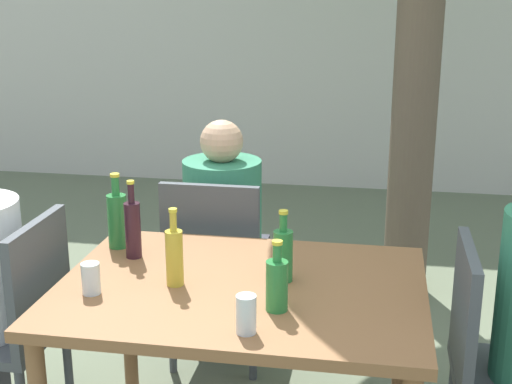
# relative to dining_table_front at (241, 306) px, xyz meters

# --- Properties ---
(cafe_building_wall) EXTENTS (10.00, 0.08, 2.80)m
(cafe_building_wall) POSITION_rel_dining_table_front_xyz_m (0.00, 3.91, 0.75)
(cafe_building_wall) COLOR beige
(cafe_building_wall) RESTS_ON ground_plane
(dining_table_front) EXTENTS (1.28, 0.94, 0.74)m
(dining_table_front) POSITION_rel_dining_table_front_xyz_m (0.00, 0.00, 0.00)
(dining_table_front) COLOR brown
(dining_table_front) RESTS_ON ground_plane
(patio_chair_0) EXTENTS (0.44, 0.44, 0.92)m
(patio_chair_0) POSITION_rel_dining_table_front_xyz_m (-0.87, 0.00, -0.13)
(patio_chair_0) COLOR #474C51
(patio_chair_0) RESTS_ON ground_plane
(patio_chair_1) EXTENTS (0.44, 0.44, 0.92)m
(patio_chair_1) POSITION_rel_dining_table_front_xyz_m (0.87, 0.00, -0.13)
(patio_chair_1) COLOR #474C51
(patio_chair_1) RESTS_ON ground_plane
(patio_chair_2) EXTENTS (0.44, 0.44, 0.92)m
(patio_chair_2) POSITION_rel_dining_table_front_xyz_m (-0.26, 0.70, -0.13)
(patio_chair_2) COLOR #474C51
(patio_chair_2) RESTS_ON ground_plane
(person_seated_2) EXTENTS (0.37, 0.58, 1.16)m
(person_seated_2) POSITION_rel_dining_table_front_xyz_m (-0.26, 0.94, -0.14)
(person_seated_2) COLOR #383842
(person_seated_2) RESTS_ON ground_plane
(green_bottle_0) EXTENTS (0.08, 0.08, 0.30)m
(green_bottle_0) POSITION_rel_dining_table_front_xyz_m (-0.55, 0.28, 0.20)
(green_bottle_0) COLOR #287A38
(green_bottle_0) RESTS_ON dining_table_front
(green_bottle_1) EXTENTS (0.07, 0.07, 0.26)m
(green_bottle_1) POSITION_rel_dining_table_front_xyz_m (0.14, 0.06, 0.18)
(green_bottle_1) COLOR #287A38
(green_bottle_1) RESTS_ON dining_table_front
(green_bottle_2) EXTENTS (0.07, 0.07, 0.24)m
(green_bottle_2) POSITION_rel_dining_table_front_xyz_m (0.15, -0.18, 0.18)
(green_bottle_2) COLOR #287A38
(green_bottle_2) RESTS_ON dining_table_front
(oil_cruet_3) EXTENTS (0.06, 0.06, 0.28)m
(oil_cruet_3) POSITION_rel_dining_table_front_xyz_m (-0.23, -0.04, 0.19)
(oil_cruet_3) COLOR gold
(oil_cruet_3) RESTS_ON dining_table_front
(wine_bottle_4) EXTENTS (0.06, 0.06, 0.31)m
(wine_bottle_4) POSITION_rel_dining_table_front_xyz_m (-0.46, 0.18, 0.20)
(wine_bottle_4) COLOR #331923
(wine_bottle_4) RESTS_ON dining_table_front
(drinking_glass_0) EXTENTS (0.06, 0.06, 0.12)m
(drinking_glass_0) POSITION_rel_dining_table_front_xyz_m (0.08, -0.35, 0.14)
(drinking_glass_0) COLOR silver
(drinking_glass_0) RESTS_ON dining_table_front
(drinking_glass_1) EXTENTS (0.06, 0.06, 0.11)m
(drinking_glass_1) POSITION_rel_dining_table_front_xyz_m (-0.49, -0.16, 0.14)
(drinking_glass_1) COLOR silver
(drinking_glass_1) RESTS_ON dining_table_front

